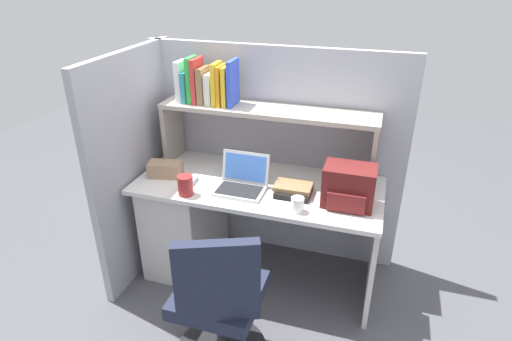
{
  "coord_description": "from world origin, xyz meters",
  "views": [
    {
      "loc": [
        0.72,
        -2.36,
        2.05
      ],
      "look_at": [
        0.0,
        -0.05,
        0.85
      ],
      "focal_mm": 30.04,
      "sensor_mm": 36.0,
      "label": 1
    }
  ],
  "objects_px": {
    "office_chair": "(220,310)",
    "snack_canister": "(185,185)",
    "computer_mouse": "(191,180)",
    "tissue_box": "(166,169)",
    "laptop": "(242,182)",
    "backpack": "(349,187)",
    "paper_cup": "(297,204)"
  },
  "relations": [
    {
      "from": "office_chair",
      "to": "snack_canister",
      "type": "bearing_deg",
      "value": -73.81
    },
    {
      "from": "computer_mouse",
      "to": "office_chair",
      "type": "distance_m",
      "value": 0.91
    },
    {
      "from": "tissue_box",
      "to": "office_chair",
      "type": "height_order",
      "value": "office_chair"
    },
    {
      "from": "laptop",
      "to": "office_chair",
      "type": "relative_size",
      "value": 0.34
    },
    {
      "from": "snack_canister",
      "to": "office_chair",
      "type": "xyz_separation_m",
      "value": [
        0.42,
        -0.54,
        -0.4
      ]
    },
    {
      "from": "backpack",
      "to": "paper_cup",
      "type": "xyz_separation_m",
      "value": [
        -0.27,
        -0.16,
        -0.08
      ]
    },
    {
      "from": "tissue_box",
      "to": "snack_canister",
      "type": "relative_size",
      "value": 1.73
    },
    {
      "from": "backpack",
      "to": "tissue_box",
      "type": "bearing_deg",
      "value": 179.24
    },
    {
      "from": "tissue_box",
      "to": "office_chair",
      "type": "distance_m",
      "value": 1.06
    },
    {
      "from": "backpack",
      "to": "computer_mouse",
      "type": "xyz_separation_m",
      "value": [
        -1.01,
        -0.01,
        -0.1
      ]
    },
    {
      "from": "paper_cup",
      "to": "tissue_box",
      "type": "relative_size",
      "value": 0.4
    },
    {
      "from": "snack_canister",
      "to": "office_chair",
      "type": "distance_m",
      "value": 0.79
    },
    {
      "from": "snack_canister",
      "to": "laptop",
      "type": "bearing_deg",
      "value": 28.54
    },
    {
      "from": "computer_mouse",
      "to": "snack_canister",
      "type": "height_order",
      "value": "snack_canister"
    },
    {
      "from": "backpack",
      "to": "snack_canister",
      "type": "relative_size",
      "value": 2.36
    },
    {
      "from": "laptop",
      "to": "backpack",
      "type": "xyz_separation_m",
      "value": [
        0.66,
        0.01,
        0.07
      ]
    },
    {
      "from": "paper_cup",
      "to": "snack_canister",
      "type": "height_order",
      "value": "snack_canister"
    },
    {
      "from": "office_chair",
      "to": "computer_mouse",
      "type": "bearing_deg",
      "value": -78.59
    },
    {
      "from": "snack_canister",
      "to": "office_chair",
      "type": "height_order",
      "value": "office_chair"
    },
    {
      "from": "snack_canister",
      "to": "tissue_box",
      "type": "bearing_deg",
      "value": 141.36
    },
    {
      "from": "tissue_box",
      "to": "computer_mouse",
      "type": "bearing_deg",
      "value": -20.59
    },
    {
      "from": "paper_cup",
      "to": "office_chair",
      "type": "relative_size",
      "value": 0.1
    },
    {
      "from": "laptop",
      "to": "paper_cup",
      "type": "xyz_separation_m",
      "value": [
        0.39,
        -0.16,
        -0.01
      ]
    },
    {
      "from": "computer_mouse",
      "to": "tissue_box",
      "type": "xyz_separation_m",
      "value": [
        -0.2,
        0.03,
        0.03
      ]
    },
    {
      "from": "snack_canister",
      "to": "computer_mouse",
      "type": "bearing_deg",
      "value": 103.38
    },
    {
      "from": "backpack",
      "to": "computer_mouse",
      "type": "height_order",
      "value": "backpack"
    },
    {
      "from": "paper_cup",
      "to": "tissue_box",
      "type": "height_order",
      "value": "tissue_box"
    },
    {
      "from": "laptop",
      "to": "office_chair",
      "type": "distance_m",
      "value": 0.81
    },
    {
      "from": "paper_cup",
      "to": "computer_mouse",
      "type": "bearing_deg",
      "value": 168.63
    },
    {
      "from": "computer_mouse",
      "to": "paper_cup",
      "type": "xyz_separation_m",
      "value": [
        0.74,
        -0.15,
        0.03
      ]
    },
    {
      "from": "computer_mouse",
      "to": "tissue_box",
      "type": "distance_m",
      "value": 0.21
    },
    {
      "from": "paper_cup",
      "to": "laptop",
      "type": "bearing_deg",
      "value": 158.33
    }
  ]
}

